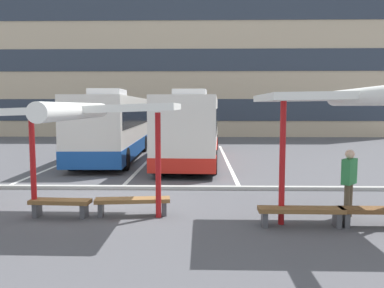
{
  "coord_description": "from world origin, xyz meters",
  "views": [
    {
      "loc": [
        2.73,
        -10.95,
        2.79
      ],
      "look_at": [
        2.39,
        4.2,
        1.35
      ],
      "focal_mm": 37.18,
      "sensor_mm": 36.0,
      "label": 1
    }
  ],
  "objects_px": {
    "waiting_shelter_1": "(91,112)",
    "coach_bus_1": "(192,127)",
    "bench_5": "(379,213)",
    "waiting_passenger_1": "(349,178)",
    "waiting_shelter_2": "(345,100)",
    "bench_2": "(60,204)",
    "bench_4": "(301,212)",
    "coach_bus_0": "(113,128)",
    "bench_3": "(133,202)"
  },
  "relations": [
    {
      "from": "bench_2",
      "to": "waiting_shelter_2",
      "type": "relative_size",
      "value": 0.33
    },
    {
      "from": "bench_3",
      "to": "bench_5",
      "type": "distance_m",
      "value": 5.93
    },
    {
      "from": "bench_4",
      "to": "bench_2",
      "type": "bearing_deg",
      "value": 173.49
    },
    {
      "from": "coach_bus_1",
      "to": "waiting_shelter_1",
      "type": "xyz_separation_m",
      "value": [
        -2.2,
        -11.3,
        0.97
      ]
    },
    {
      "from": "waiting_shelter_1",
      "to": "coach_bus_1",
      "type": "bearing_deg",
      "value": 79.0
    },
    {
      "from": "bench_4",
      "to": "waiting_shelter_2",
      "type": "bearing_deg",
      "value": -5.27
    },
    {
      "from": "coach_bus_0",
      "to": "waiting_shelter_1",
      "type": "distance_m",
      "value": 11.39
    },
    {
      "from": "bench_5",
      "to": "coach_bus_0",
      "type": "bearing_deg",
      "value": 126.88
    },
    {
      "from": "waiting_shelter_1",
      "to": "bench_4",
      "type": "relative_size",
      "value": 2.51
    },
    {
      "from": "coach_bus_1",
      "to": "waiting_shelter_2",
      "type": "distance_m",
      "value": 12.43
    },
    {
      "from": "bench_4",
      "to": "coach_bus_0",
      "type": "bearing_deg",
      "value": 120.76
    },
    {
      "from": "coach_bus_1",
      "to": "waiting_passenger_1",
      "type": "xyz_separation_m",
      "value": [
        4.17,
        -10.89,
        -0.7
      ]
    },
    {
      "from": "bench_2",
      "to": "bench_5",
      "type": "relative_size",
      "value": 0.84
    },
    {
      "from": "waiting_shelter_2",
      "to": "bench_2",
      "type": "bearing_deg",
      "value": 173.65
    },
    {
      "from": "coach_bus_0",
      "to": "waiting_passenger_1",
      "type": "bearing_deg",
      "value": -52.38
    },
    {
      "from": "waiting_shelter_1",
      "to": "bench_4",
      "type": "bearing_deg",
      "value": -4.97
    },
    {
      "from": "coach_bus_1",
      "to": "bench_2",
      "type": "distance_m",
      "value": 11.56
    },
    {
      "from": "waiting_shelter_1",
      "to": "bench_3",
      "type": "height_order",
      "value": "waiting_shelter_1"
    },
    {
      "from": "coach_bus_0",
      "to": "waiting_passenger_1",
      "type": "height_order",
      "value": "coach_bus_0"
    },
    {
      "from": "bench_5",
      "to": "waiting_passenger_1",
      "type": "relative_size",
      "value": 1.07
    },
    {
      "from": "bench_2",
      "to": "waiting_shelter_2",
      "type": "distance_m",
      "value": 7.29
    },
    {
      "from": "waiting_shelter_1",
      "to": "bench_2",
      "type": "xyz_separation_m",
      "value": [
        -0.9,
        0.24,
        -2.33
      ]
    },
    {
      "from": "coach_bus_0",
      "to": "bench_5",
      "type": "relative_size",
      "value": 5.68
    },
    {
      "from": "coach_bus_0",
      "to": "bench_3",
      "type": "height_order",
      "value": "coach_bus_0"
    },
    {
      "from": "coach_bus_1",
      "to": "waiting_shelter_2",
      "type": "height_order",
      "value": "coach_bus_1"
    },
    {
      "from": "waiting_shelter_1",
      "to": "bench_2",
      "type": "height_order",
      "value": "waiting_shelter_1"
    },
    {
      "from": "coach_bus_0",
      "to": "bench_2",
      "type": "bearing_deg",
      "value": -84.55
    },
    {
      "from": "bench_3",
      "to": "bench_4",
      "type": "relative_size",
      "value": 0.98
    },
    {
      "from": "waiting_shelter_1",
      "to": "bench_4",
      "type": "height_order",
      "value": "waiting_shelter_1"
    },
    {
      "from": "bench_4",
      "to": "bench_5",
      "type": "xyz_separation_m",
      "value": [
        1.8,
        0.0,
        -0.0
      ]
    },
    {
      "from": "coach_bus_0",
      "to": "waiting_passenger_1",
      "type": "distance_m",
      "value": 13.62
    },
    {
      "from": "coach_bus_0",
      "to": "bench_2",
      "type": "distance_m",
      "value": 11.07
    },
    {
      "from": "waiting_shelter_1",
      "to": "waiting_shelter_2",
      "type": "relative_size",
      "value": 1.07
    },
    {
      "from": "waiting_shelter_2",
      "to": "waiting_passenger_1",
      "type": "distance_m",
      "value": 2.19
    },
    {
      "from": "bench_2",
      "to": "bench_5",
      "type": "height_order",
      "value": "same"
    },
    {
      "from": "waiting_shelter_2",
      "to": "waiting_passenger_1",
      "type": "height_order",
      "value": "waiting_shelter_2"
    },
    {
      "from": "coach_bus_1",
      "to": "bench_4",
      "type": "distance_m",
      "value": 12.13
    },
    {
      "from": "coach_bus_0",
      "to": "bench_5",
      "type": "distance_m",
      "value": 14.58
    },
    {
      "from": "waiting_passenger_1",
      "to": "bench_5",
      "type": "bearing_deg",
      "value": -64.05
    },
    {
      "from": "coach_bus_0",
      "to": "bench_3",
      "type": "relative_size",
      "value": 5.38
    },
    {
      "from": "bench_2",
      "to": "waiting_passenger_1",
      "type": "xyz_separation_m",
      "value": [
        7.26,
        0.17,
        0.67
      ]
    },
    {
      "from": "bench_2",
      "to": "waiting_shelter_2",
      "type": "height_order",
      "value": "waiting_shelter_2"
    },
    {
      "from": "bench_5",
      "to": "waiting_passenger_1",
      "type": "distance_m",
      "value": 1.14
    },
    {
      "from": "waiting_shelter_2",
      "to": "bench_4",
      "type": "bearing_deg",
      "value": 174.73
    },
    {
      "from": "bench_3",
      "to": "bench_5",
      "type": "bearing_deg",
      "value": -8.27
    },
    {
      "from": "bench_4",
      "to": "waiting_passenger_1",
      "type": "height_order",
      "value": "waiting_passenger_1"
    },
    {
      "from": "bench_2",
      "to": "bench_4",
      "type": "distance_m",
      "value": 5.91
    },
    {
      "from": "waiting_shelter_2",
      "to": "waiting_passenger_1",
      "type": "bearing_deg",
      "value": 61.72
    },
    {
      "from": "coach_bus_0",
      "to": "bench_2",
      "type": "xyz_separation_m",
      "value": [
        1.04,
        -10.94,
        -1.35
      ]
    },
    {
      "from": "coach_bus_1",
      "to": "bench_5",
      "type": "bearing_deg",
      "value": -68.7
    }
  ]
}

